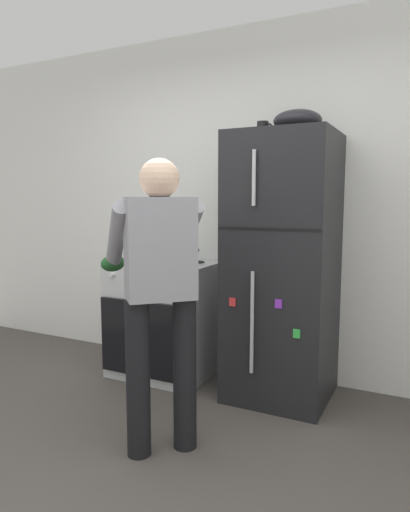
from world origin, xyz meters
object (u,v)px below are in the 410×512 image
Objects in this scene: refrigerator at (283,268)px; coffee_mug at (263,128)px; person_cook at (159,279)px; mixing_bowl at (298,121)px; red_pot at (179,255)px; stove_range at (165,319)px; pepper_mill at (147,246)px.

refrigerator is 16.35× the size of coffee_mug.
mixing_bowl is (0.47, 0.98, 0.94)m from person_cook.
red_pot is at bearing 113.62° from person_cook.
coffee_mug is at bearing 9.15° from red_pot.
mixing_bowl reaches higher than person_cook.
pepper_mill is (-0.30, 0.21, 0.55)m from stove_range.
pepper_mill is at bearing 170.95° from refrigerator.
refrigerator is at bearing -9.05° from pepper_mill.
red_pot is 1.29m from mixing_bowl.
coffee_mug reaches higher than pepper_mill.
red_pot is (-0.80, -0.05, 0.05)m from refrigerator.
mixing_bowl is (0.26, -0.05, 0.02)m from coffee_mug.
refrigerator is at bearing -179.79° from mixing_bowl.
red_pot is at bearing -13.92° from stove_range.
mixing_bowl is (1.34, -0.20, 0.91)m from pepper_mill.
person_cook is at bearing -111.66° from refrigerator.
coffee_mug is (0.21, 1.03, 0.92)m from person_cook.
person_cook is 1.02m from red_pot.
coffee_mug is at bearing 4.42° from stove_range.
stove_range is 1.64m from coffee_mug.
pepper_mill is (-1.26, 0.20, 0.08)m from refrigerator.
stove_range is 0.66m from pepper_mill.
stove_range is at bearing -35.04° from pepper_mill.
stove_range is 1.24m from person_cook.
red_pot is 1.67× the size of pepper_mill.
red_pot is at bearing -28.52° from pepper_mill.
mixing_bowl reaches higher than stove_range.
coffee_mug reaches higher than stove_range.
red_pot is 1.11m from coffee_mug.
person_cook is at bearing -101.64° from coffee_mug.
pepper_mill is 1.63m from mixing_bowl.
person_cook is 5.03× the size of mixing_bowl.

